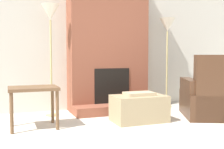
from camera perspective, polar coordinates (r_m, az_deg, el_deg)
The scene contains 7 objects.
wall_back at distance 5.39m, azimuth -1.76°, elevation 7.09°, with size 7.96×0.06×2.60m, color beige.
fireplace at distance 5.13m, azimuth -0.79°, elevation 6.58°, with size 1.43×0.79×2.60m.
ottoman at distance 4.28m, azimuth 5.52°, elevation -6.79°, with size 0.80×0.50×0.45m.
armchair at distance 4.79m, azimuth 19.73°, elevation -4.76°, with size 1.17×1.21×1.01m.
side_table at distance 3.99m, azimuth -15.69°, elevation -3.69°, with size 0.66×0.49×0.57m.
floor_lamp_left at distance 4.75m, azimuth -12.41°, elevation 11.04°, with size 0.29×0.29×1.83m.
floor_lamp_right at distance 5.51m, azimuth 11.19°, elevation 8.90°, with size 0.29×0.29×1.71m.
Camera 1 is at (-1.74, -2.28, 1.00)m, focal length 45.00 mm.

